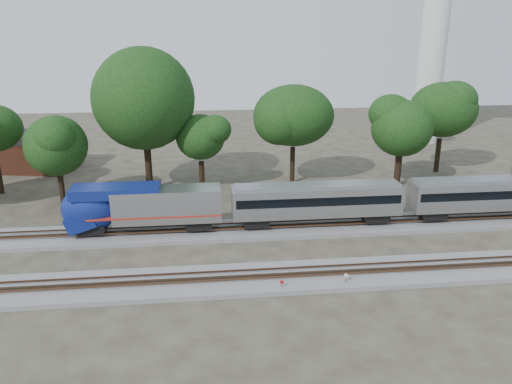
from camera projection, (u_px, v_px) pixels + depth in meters
ground at (253, 259)px, 43.02m from camera, size 160.00×160.00×0.00m
track_far at (246, 230)px, 48.61m from camera, size 160.00×5.00×0.73m
track_near at (258, 279)px, 39.19m from camera, size 160.00×5.00×0.73m
train at (491, 193)px, 50.27m from camera, size 85.88×2.95×4.36m
switch_stand_red at (282, 284)px, 37.52m from camera, size 0.29×0.14×0.95m
switch_stand_white at (346, 278)px, 38.25m from camera, size 0.33×0.16×1.09m
switch_lever at (320, 286)px, 38.22m from camera, size 0.54×0.38×0.30m
brick_building at (33, 151)px, 69.26m from camera, size 11.59×9.20×4.98m
tree_2 at (56, 146)px, 54.33m from camera, size 6.78×6.78×9.56m
tree_3 at (144, 99)px, 58.06m from camera, size 11.20×11.20×15.79m
tree_4 at (200, 137)px, 59.16m from camera, size 6.65×6.65×9.37m
tree_5 at (294, 116)px, 61.07m from camera, size 8.79×8.79×12.39m
tree_6 at (402, 128)px, 60.09m from camera, size 7.48×7.48×10.54m
tree_7 at (443, 110)px, 66.06m from camera, size 8.65×8.65×12.19m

